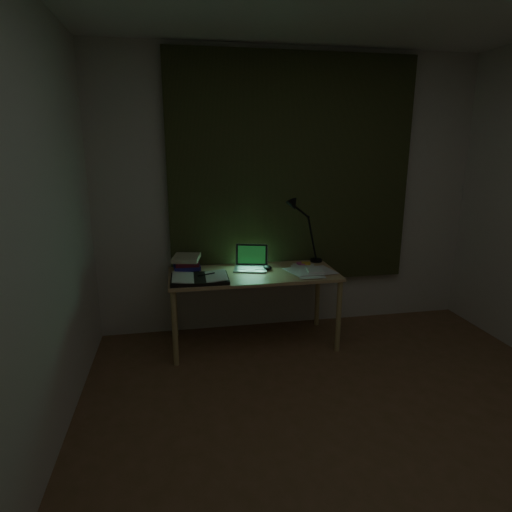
{
  "coord_description": "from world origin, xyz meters",
  "views": [
    {
      "loc": [
        -1.04,
        -1.78,
        1.69
      ],
      "look_at": [
        -0.42,
        1.49,
        0.82
      ],
      "focal_mm": 30.0,
      "sensor_mm": 36.0,
      "label": 1
    }
  ],
  "objects_px": {
    "laptop": "(251,259)",
    "desk_lamp": "(317,230)",
    "loose_papers": "(309,270)",
    "open_textbook": "(200,278)",
    "book_stack": "(187,263)",
    "desk": "(253,308)"
  },
  "relations": [
    {
      "from": "laptop",
      "to": "desk_lamp",
      "type": "bearing_deg",
      "value": 28.58
    },
    {
      "from": "open_textbook",
      "to": "laptop",
      "type": "bearing_deg",
      "value": 26.73
    },
    {
      "from": "laptop",
      "to": "book_stack",
      "type": "xyz_separation_m",
      "value": [
        -0.53,
        0.07,
        -0.03
      ]
    },
    {
      "from": "desk",
      "to": "open_textbook",
      "type": "relative_size",
      "value": 3.11
    },
    {
      "from": "laptop",
      "to": "loose_papers",
      "type": "relative_size",
      "value": 0.98
    },
    {
      "from": "laptop",
      "to": "book_stack",
      "type": "relative_size",
      "value": 1.24
    },
    {
      "from": "laptop",
      "to": "desk_lamp",
      "type": "height_order",
      "value": "desk_lamp"
    },
    {
      "from": "open_textbook",
      "to": "desk_lamp",
      "type": "distance_m",
      "value": 1.19
    },
    {
      "from": "book_stack",
      "to": "loose_papers",
      "type": "relative_size",
      "value": 0.79
    },
    {
      "from": "book_stack",
      "to": "desk_lamp",
      "type": "relative_size",
      "value": 0.44
    },
    {
      "from": "loose_papers",
      "to": "open_textbook",
      "type": "bearing_deg",
      "value": -174.75
    },
    {
      "from": "desk",
      "to": "book_stack",
      "type": "xyz_separation_m",
      "value": [
        -0.54,
        0.16,
        0.39
      ]
    },
    {
      "from": "desk_lamp",
      "to": "desk",
      "type": "bearing_deg",
      "value": -164.76
    },
    {
      "from": "desk",
      "to": "laptop",
      "type": "xyz_separation_m",
      "value": [
        -0.01,
        0.09,
        0.42
      ]
    },
    {
      "from": "desk",
      "to": "open_textbook",
      "type": "bearing_deg",
      "value": -164.51
    },
    {
      "from": "laptop",
      "to": "desk",
      "type": "bearing_deg",
      "value": -70.09
    },
    {
      "from": "desk",
      "to": "desk_lamp",
      "type": "height_order",
      "value": "desk_lamp"
    },
    {
      "from": "desk",
      "to": "book_stack",
      "type": "distance_m",
      "value": 0.69
    },
    {
      "from": "open_textbook",
      "to": "desk_lamp",
      "type": "height_order",
      "value": "desk_lamp"
    },
    {
      "from": "desk",
      "to": "loose_papers",
      "type": "relative_size",
      "value": 4.32
    },
    {
      "from": "desk",
      "to": "desk_lamp",
      "type": "relative_size",
      "value": 2.4
    },
    {
      "from": "open_textbook",
      "to": "book_stack",
      "type": "bearing_deg",
      "value": 107.99
    }
  ]
}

